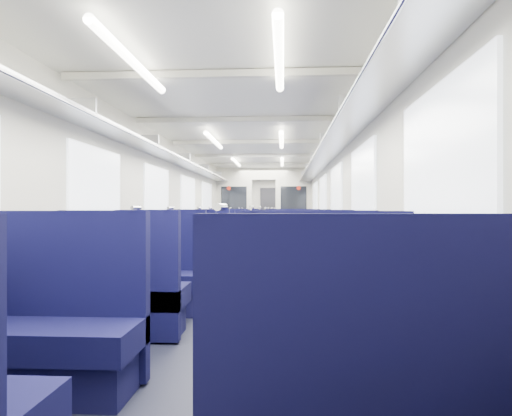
% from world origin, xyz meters
% --- Properties ---
extents(floor, '(2.80, 18.00, 0.01)m').
position_xyz_m(floor, '(0.00, 0.00, 0.00)').
color(floor, black).
rests_on(floor, ground).
extents(ceiling, '(2.80, 18.00, 0.01)m').
position_xyz_m(ceiling, '(0.00, 0.00, 2.35)').
color(ceiling, silver).
rests_on(ceiling, wall_left).
extents(wall_left, '(0.02, 18.00, 2.35)m').
position_xyz_m(wall_left, '(-1.40, 0.00, 1.18)').
color(wall_left, beige).
rests_on(wall_left, floor).
extents(dado_left, '(0.03, 17.90, 0.70)m').
position_xyz_m(dado_left, '(-1.39, 0.00, 0.35)').
color(dado_left, black).
rests_on(dado_left, floor).
extents(wall_right, '(0.02, 18.00, 2.35)m').
position_xyz_m(wall_right, '(1.40, 0.00, 1.18)').
color(wall_right, beige).
rests_on(wall_right, floor).
extents(dado_right, '(0.03, 17.90, 0.70)m').
position_xyz_m(dado_right, '(1.39, 0.00, 0.35)').
color(dado_right, black).
rests_on(dado_right, floor).
extents(wall_far, '(2.80, 0.02, 2.35)m').
position_xyz_m(wall_far, '(0.00, 9.00, 1.18)').
color(wall_far, beige).
rests_on(wall_far, floor).
extents(luggage_rack_left, '(0.36, 17.40, 0.18)m').
position_xyz_m(luggage_rack_left, '(-1.21, 0.00, 1.97)').
color(luggage_rack_left, '#B2B5BA').
rests_on(luggage_rack_left, wall_left).
extents(luggage_rack_right, '(0.36, 17.40, 0.18)m').
position_xyz_m(luggage_rack_right, '(1.21, 0.00, 1.97)').
color(luggage_rack_right, '#B2B5BA').
rests_on(luggage_rack_right, wall_right).
extents(windows, '(2.78, 15.60, 0.75)m').
position_xyz_m(windows, '(0.00, -0.46, 1.42)').
color(windows, white).
rests_on(windows, wall_left).
extents(ceiling_fittings, '(2.70, 16.06, 0.11)m').
position_xyz_m(ceiling_fittings, '(0.00, -0.26, 2.29)').
color(ceiling_fittings, beige).
rests_on(ceiling_fittings, ceiling).
extents(end_door, '(0.75, 0.06, 2.00)m').
position_xyz_m(end_door, '(0.00, 8.94, 1.00)').
color(end_door, black).
rests_on(end_door, floor).
extents(bulkhead, '(2.80, 0.10, 2.35)m').
position_xyz_m(bulkhead, '(-0.00, 3.51, 1.23)').
color(bulkhead, beige).
rests_on(bulkhead, floor).
extents(seat_2, '(1.05, 0.58, 1.17)m').
position_xyz_m(seat_2, '(-0.83, -7.09, 0.36)').
color(seat_2, '#0B0B35').
rests_on(seat_2, floor).
extents(seat_3, '(1.05, 0.58, 1.17)m').
position_xyz_m(seat_3, '(0.83, -7.23, 0.36)').
color(seat_3, '#0B0B35').
rests_on(seat_3, floor).
extents(seat_4, '(1.05, 0.58, 1.17)m').
position_xyz_m(seat_4, '(-0.83, -5.89, 0.36)').
color(seat_4, '#0B0B35').
rests_on(seat_4, floor).
extents(seat_5, '(1.05, 0.58, 1.17)m').
position_xyz_m(seat_5, '(0.83, -5.93, 0.36)').
color(seat_5, '#0B0B35').
rests_on(seat_5, floor).
extents(seat_6, '(1.05, 0.58, 1.17)m').
position_xyz_m(seat_6, '(-0.83, -4.85, 0.36)').
color(seat_6, '#0B0B35').
rests_on(seat_6, floor).
extents(seat_7, '(1.05, 0.58, 1.17)m').
position_xyz_m(seat_7, '(0.83, -4.93, 0.36)').
color(seat_7, '#0B0B35').
rests_on(seat_7, floor).
extents(seat_8, '(1.05, 0.58, 1.17)m').
position_xyz_m(seat_8, '(-0.83, -3.78, 0.36)').
color(seat_8, '#0B0B35').
rests_on(seat_8, floor).
extents(seat_9, '(1.05, 0.58, 1.17)m').
position_xyz_m(seat_9, '(0.83, -3.79, 0.36)').
color(seat_9, '#0B0B35').
rests_on(seat_9, floor).
extents(seat_10, '(1.05, 0.58, 1.17)m').
position_xyz_m(seat_10, '(-0.83, -2.58, 0.36)').
color(seat_10, '#0B0B35').
rests_on(seat_10, floor).
extents(seat_11, '(1.05, 0.58, 1.17)m').
position_xyz_m(seat_11, '(0.83, -2.58, 0.36)').
color(seat_11, '#0B0B35').
rests_on(seat_11, floor).
extents(seat_12, '(1.05, 0.58, 1.17)m').
position_xyz_m(seat_12, '(-0.83, -1.46, 0.36)').
color(seat_12, '#0B0B35').
rests_on(seat_12, floor).
extents(seat_13, '(1.05, 0.58, 1.17)m').
position_xyz_m(seat_13, '(0.83, -1.38, 0.36)').
color(seat_13, '#0B0B35').
rests_on(seat_13, floor).
extents(seat_14, '(1.05, 0.58, 1.17)m').
position_xyz_m(seat_14, '(-0.83, -0.15, 0.36)').
color(seat_14, '#0B0B35').
rests_on(seat_14, floor).
extents(seat_15, '(1.05, 0.58, 1.17)m').
position_xyz_m(seat_15, '(0.83, -0.17, 0.36)').
color(seat_15, '#0B0B35').
rests_on(seat_15, floor).
extents(seat_16, '(1.05, 0.58, 1.17)m').
position_xyz_m(seat_16, '(-0.83, 0.95, 0.36)').
color(seat_16, '#0B0B35').
rests_on(seat_16, floor).
extents(seat_17, '(1.05, 0.58, 1.17)m').
position_xyz_m(seat_17, '(0.83, 1.02, 0.36)').
color(seat_17, '#0B0B35').
rests_on(seat_17, floor).
extents(seat_18, '(1.05, 0.58, 1.17)m').
position_xyz_m(seat_18, '(-0.83, 2.08, 0.36)').
color(seat_18, '#0B0B35').
rests_on(seat_18, floor).
extents(seat_19, '(1.05, 0.58, 1.17)m').
position_xyz_m(seat_19, '(0.83, 1.97, 0.36)').
color(seat_19, '#0B0B35').
rests_on(seat_19, floor).
extents(seat_20, '(1.05, 0.58, 1.17)m').
position_xyz_m(seat_20, '(-0.83, 4.02, 0.36)').
color(seat_20, '#0B0B35').
rests_on(seat_20, floor).
extents(seat_21, '(1.05, 0.58, 1.17)m').
position_xyz_m(seat_21, '(0.83, 4.03, 0.36)').
color(seat_21, '#0B0B35').
rests_on(seat_21, floor).
extents(seat_22, '(1.05, 0.58, 1.17)m').
position_xyz_m(seat_22, '(-0.83, 5.25, 0.36)').
color(seat_22, '#0B0B35').
rests_on(seat_22, floor).
extents(seat_23, '(1.05, 0.58, 1.17)m').
position_xyz_m(seat_23, '(0.83, 5.31, 0.36)').
color(seat_23, '#0B0B35').
rests_on(seat_23, floor).
extents(seat_24, '(1.05, 0.58, 1.17)m').
position_xyz_m(seat_24, '(-0.83, 6.52, 0.36)').
color(seat_24, '#0B0B35').
rests_on(seat_24, floor).
extents(seat_25, '(1.05, 0.58, 1.17)m').
position_xyz_m(seat_25, '(0.83, 6.34, 0.36)').
color(seat_25, '#0B0B35').
rests_on(seat_25, floor).
extents(seat_26, '(1.05, 0.58, 1.17)m').
position_xyz_m(seat_26, '(-0.83, 7.58, 0.36)').
color(seat_26, '#0B0B35').
rests_on(seat_26, floor).
extents(seat_27, '(1.05, 0.58, 1.17)m').
position_xyz_m(seat_27, '(0.83, 7.61, 0.36)').
color(seat_27, '#0B0B35').
rests_on(seat_27, floor).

